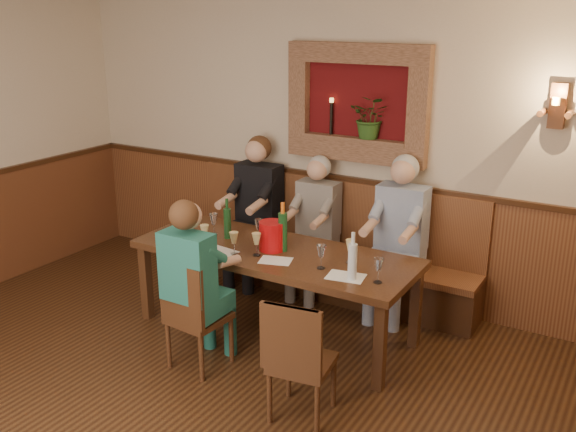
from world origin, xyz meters
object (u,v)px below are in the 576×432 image
Objects in this scene: person_bench_right at (396,251)px; water_bottle at (352,261)px; person_bench_left at (255,223)px; chair_near_right at (301,383)px; person_bench_mid at (314,240)px; wine_bottle_green_a at (283,231)px; wine_bottle_green_b at (227,222)px; spittoon_bucket at (272,236)px; dining_table at (275,258)px; person_chair_front at (197,299)px; chair_near_left at (198,335)px; bench at (326,261)px.

person_bench_right is 3.98× the size of water_bottle.
person_bench_left reaches higher than water_bottle.
chair_near_right is 2.01m from person_bench_mid.
wine_bottle_green_b is (-0.58, 0.02, -0.03)m from wine_bottle_green_a.
spittoon_bucket is at bearing -85.69° from person_bench_mid.
wine_bottle_green_b is (-1.31, 0.99, 0.63)m from chair_near_right.
person_bench_mid is (-0.09, 0.84, -0.11)m from dining_table.
person_bench_mid is 0.99× the size of person_chair_front.
person_bench_left is at bearing 146.01° from water_bottle.
dining_table is 0.91m from chair_near_left.
person_chair_front reaches higher than chair_near_left.
wine_bottle_green_b is at bearing 174.49° from spittoon_bucket.
chair_near_right is at bearing -88.66° from person_bench_right.
water_bottle is (0.84, -0.22, 0.03)m from spittoon_bucket.
spittoon_bucket is (-0.78, -0.84, 0.26)m from person_bench_right.
person_bench_left is at bearing 131.27° from spittoon_bucket.
person_bench_mid is (-0.88, 1.78, 0.30)m from chair_near_right.
wine_bottle_green_a is (0.83, -0.81, 0.31)m from person_bench_left.
water_bottle is at bearing -15.49° from dining_table.
person_bench_left is 4.16× the size of wine_bottle_green_b.
person_bench_right is (0.75, 0.84, -0.07)m from dining_table.
bench is at bearing 87.59° from chair_near_left.
person_bench_right reaches higher than spittoon_bucket.
dining_table is at bearing 164.51° from water_bottle.
chair_near_right is 0.60× the size of person_bench_left.
spittoon_bucket is at bearing -163.28° from wine_bottle_green_a.
spittoon_bucket is 0.66× the size of water_bottle.
bench is at bearing 8.07° from person_bench_left.
person_bench_left is at bearing 122.62° from chair_near_right.
bench is 1.75m from person_chair_front.
person_bench_left is (-0.76, -0.11, 0.29)m from bench.
person_chair_front reaches higher than bench.
wine_bottle_green_a is (-0.69, -0.81, 0.31)m from person_bench_right.
person_bench_right reaches higher than wine_bottle_green_a.
chair_near_left is at bearing -105.08° from dining_table.
wine_bottle_green_a reaches higher than chair_near_right.
wine_bottle_green_b is at bearing 134.40° from chair_near_right.
spittoon_bucket is (-0.02, -0.95, 0.54)m from bench.
person_bench_mid is at bearing 107.77° from chair_near_right.
wine_bottle_green_a is at bearing 18.11° from dining_table.
chair_near_right reaches higher than dining_table.
dining_table is at bearing -132.07° from person_bench_right.
bench is 2.05m from chair_near_right.
bench is at bearing 90.00° from dining_table.
wine_bottle_green_b reaches higher than dining_table.
person_chair_front is at bearing -109.07° from wine_bottle_green_a.
person_bench_mid is at bearing -129.33° from bench.
spittoon_bucket is 0.11m from wine_bottle_green_a.
wine_bottle_green_a is (0.07, -0.92, 0.60)m from bench.
person_bench_right is 1.17m from spittoon_bucket.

